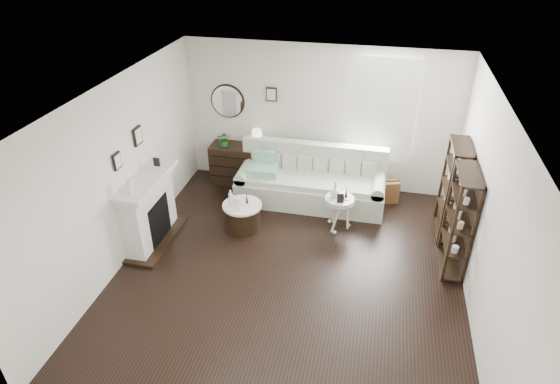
% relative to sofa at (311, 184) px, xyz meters
% --- Properties ---
extents(room, '(5.50, 5.50, 5.50)m').
position_rel_sofa_xyz_m(room, '(0.75, 0.62, 1.26)').
color(room, black).
rests_on(room, ground).
extents(fireplace, '(0.50, 1.40, 1.84)m').
position_rel_sofa_xyz_m(fireplace, '(-2.30, -1.78, 0.20)').
color(fireplace, silver).
rests_on(fireplace, ground).
extents(shelf_unit_far, '(0.30, 0.80, 1.60)m').
position_rel_sofa_xyz_m(shelf_unit_far, '(2.35, -0.53, 0.46)').
color(shelf_unit_far, black).
rests_on(shelf_unit_far, ground).
extents(shelf_unit_near, '(0.30, 0.80, 1.60)m').
position_rel_sofa_xyz_m(shelf_unit_near, '(2.35, -1.43, 0.46)').
color(shelf_unit_near, black).
rests_on(shelf_unit_near, ground).
extents(sofa, '(2.65, 0.92, 1.03)m').
position_rel_sofa_xyz_m(sofa, '(0.00, 0.00, 0.00)').
color(sofa, '#A1A997').
rests_on(sofa, ground).
extents(quilt, '(0.58, 0.49, 0.14)m').
position_rel_sofa_xyz_m(quilt, '(-0.87, -0.13, 0.26)').
color(quilt, '#238164').
rests_on(quilt, sofa).
extents(suitcase, '(0.67, 0.40, 0.42)m').
position_rel_sofa_xyz_m(suitcase, '(1.27, 0.20, -0.13)').
color(suitcase, brown).
rests_on(suitcase, ground).
extents(dresser, '(1.15, 0.49, 0.77)m').
position_rel_sofa_xyz_m(dresser, '(-1.44, 0.39, 0.04)').
color(dresser, black).
rests_on(dresser, ground).
extents(table_lamp, '(0.26, 0.26, 0.38)m').
position_rel_sofa_xyz_m(table_lamp, '(-1.11, 0.39, 0.61)').
color(table_lamp, white).
rests_on(table_lamp, dresser).
extents(potted_plant, '(0.29, 0.26, 0.29)m').
position_rel_sofa_xyz_m(potted_plant, '(-1.73, 0.34, 0.57)').
color(potted_plant, '#1B5E1B').
rests_on(potted_plant, dresser).
extents(drum_table, '(0.65, 0.65, 0.45)m').
position_rel_sofa_xyz_m(drum_table, '(-0.97, -1.13, -0.11)').
color(drum_table, black).
rests_on(drum_table, ground).
extents(pedestal_table, '(0.49, 0.49, 0.59)m').
position_rel_sofa_xyz_m(pedestal_table, '(0.60, -0.80, 0.20)').
color(pedestal_table, white).
rests_on(pedestal_table, ground).
extents(eiffel_drum, '(0.11, 0.11, 0.18)m').
position_rel_sofa_xyz_m(eiffel_drum, '(-0.90, -1.08, 0.20)').
color(eiffel_drum, black).
rests_on(eiffel_drum, drum_table).
extents(bottle_drum, '(0.07, 0.07, 0.29)m').
position_rel_sofa_xyz_m(bottle_drum, '(-1.13, -1.20, 0.26)').
color(bottle_drum, silver).
rests_on(bottle_drum, drum_table).
extents(card_frame_drum, '(0.14, 0.07, 0.18)m').
position_rel_sofa_xyz_m(card_frame_drum, '(-1.02, -1.29, 0.21)').
color(card_frame_drum, white).
rests_on(card_frame_drum, drum_table).
extents(eiffel_ped, '(0.11, 0.11, 0.19)m').
position_rel_sofa_xyz_m(eiffel_ped, '(0.69, -0.76, 0.34)').
color(eiffel_ped, black).
rests_on(eiffel_ped, pedestal_table).
extents(flask_ped, '(0.15, 0.15, 0.28)m').
position_rel_sofa_xyz_m(flask_ped, '(0.51, -0.77, 0.39)').
color(flask_ped, silver).
rests_on(flask_ped, pedestal_table).
extents(card_frame_ped, '(0.12, 0.07, 0.15)m').
position_rel_sofa_xyz_m(card_frame_ped, '(0.62, -0.92, 0.33)').
color(card_frame_ped, black).
rests_on(card_frame_ped, pedestal_table).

